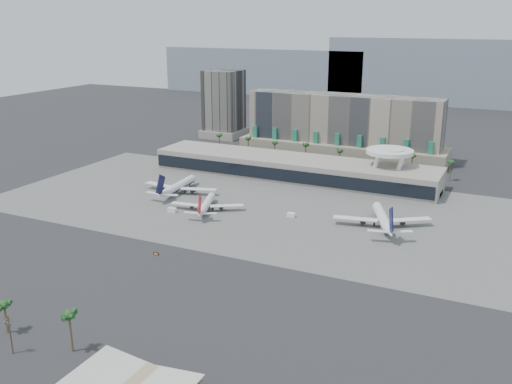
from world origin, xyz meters
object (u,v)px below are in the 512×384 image
at_px(airliner_centre, 207,204).
at_px(airliner_right, 383,218).
at_px(service_vehicle_a, 172,210).
at_px(airliner_left, 178,186).
at_px(utility_pole, 10,331).
at_px(taxiway_sign, 156,254).
at_px(service_vehicle_b, 291,215).

distance_m(airliner_centre, airliner_right, 84.65).
xyz_separation_m(airliner_centre, service_vehicle_a, (-13.99, -9.16, -2.21)).
distance_m(airliner_left, airliner_right, 112.01).
height_order(airliner_left, airliner_centre, airliner_left).
bearing_deg(airliner_right, utility_pole, -138.06).
xyz_separation_m(airliner_right, taxiway_sign, (-74.02, -70.90, -3.51)).
bearing_deg(service_vehicle_a, taxiway_sign, -63.06).
xyz_separation_m(service_vehicle_b, taxiway_sign, (-31.65, -65.59, -0.44)).
xyz_separation_m(airliner_right, service_vehicle_b, (-42.37, -5.31, -3.07)).
bearing_deg(service_vehicle_a, airliner_centre, 33.71).
distance_m(airliner_right, service_vehicle_b, 42.81).
height_order(utility_pole, service_vehicle_b, utility_pole).
bearing_deg(airliner_centre, taxiway_sign, -99.71).
distance_m(utility_pole, airliner_left, 156.46).
bearing_deg(airliner_left, utility_pole, -79.00).
distance_m(airliner_right, taxiway_sign, 102.55).
relative_size(service_vehicle_a, taxiway_sign, 1.87).
xyz_separation_m(airliner_left, airliner_right, (111.93, -4.15, 0.18)).
bearing_deg(airliner_left, airliner_centre, -38.22).
distance_m(airliner_left, taxiway_sign, 84.15).
height_order(utility_pole, taxiway_sign, utility_pole).
relative_size(airliner_left, airliner_centre, 1.22).
height_order(airliner_right, service_vehicle_a, airliner_right).
bearing_deg(airliner_right, airliner_centre, 167.53).
distance_m(airliner_centre, service_vehicle_b, 42.13).
bearing_deg(airliner_right, airliner_left, 155.30).
relative_size(airliner_right, service_vehicle_a, 9.98).
xyz_separation_m(airliner_left, service_vehicle_a, (14.61, -28.17, -2.78)).
height_order(service_vehicle_b, taxiway_sign, service_vehicle_b).
relative_size(airliner_left, service_vehicle_a, 10.10).
height_order(airliner_right, service_vehicle_b, airliner_right).
xyz_separation_m(utility_pole, service_vehicle_b, (27.46, 141.19, -6.18)).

